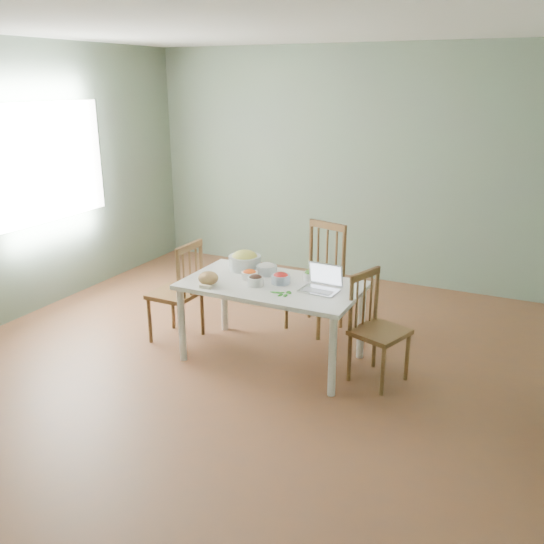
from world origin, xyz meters
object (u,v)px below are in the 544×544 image
at_px(bread_boule, 208,278).
at_px(bowl_squash, 245,260).
at_px(dining_table, 272,322).
at_px(chair_right, 380,330).
at_px(chair_left, 175,291).
at_px(chair_far, 314,278).
at_px(laptop, 319,279).

distance_m(bread_boule, bowl_squash, 0.49).
height_order(dining_table, bowl_squash, bowl_squash).
xyz_separation_m(dining_table, bread_boule, (-0.47, -0.25, 0.40)).
distance_m(dining_table, bowl_squash, 0.62).
xyz_separation_m(chair_right, bowl_squash, (-1.32, 0.21, 0.33)).
bearing_deg(dining_table, chair_left, -179.01).
relative_size(bread_boule, bowl_squash, 0.58).
bearing_deg(chair_far, bread_boule, -103.06).
distance_m(dining_table, chair_right, 0.94).
bearing_deg(bowl_squash, dining_table, -31.48).
height_order(chair_far, chair_left, chair_far).
bearing_deg(chair_far, bowl_squash, -116.12).
bearing_deg(chair_far, chair_left, -128.49).
bearing_deg(bowl_squash, chair_left, -157.00).
relative_size(chair_right, laptop, 2.99).
relative_size(chair_left, bread_boule, 5.59).
bearing_deg(dining_table, bread_boule, -151.61).
xyz_separation_m(bread_boule, bowl_squash, (0.08, 0.49, 0.03)).
xyz_separation_m(bread_boule, laptop, (0.89, 0.24, 0.05)).
distance_m(dining_table, bread_boule, 0.66).
xyz_separation_m(chair_far, chair_right, (0.85, -0.74, -0.07)).
bearing_deg(laptop, chair_right, 7.27).
bearing_deg(bread_boule, chair_left, 155.52).
bearing_deg(laptop, chair_left, -176.14).
relative_size(dining_table, bread_boule, 8.78).
bearing_deg(chair_right, laptop, 113.08).
height_order(chair_left, laptop, chair_left).
bearing_deg(bowl_squash, chair_right, -9.06).
height_order(chair_right, laptop, laptop).
relative_size(bowl_squash, laptop, 0.97).
distance_m(chair_left, bowl_squash, 0.72).
bearing_deg(bread_boule, chair_right, 11.22).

